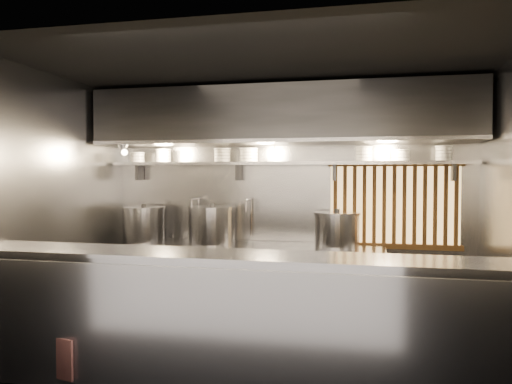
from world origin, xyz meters
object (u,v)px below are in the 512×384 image
at_px(stock_pot_mid, 212,225).
at_px(stock_pot_left, 144,224).
at_px(heat_lamp, 123,148).
at_px(pendant_bulb, 275,156).
at_px(stock_pot_right, 337,229).

bearing_deg(stock_pot_mid, stock_pot_left, -178.53).
bearing_deg(heat_lamp, pendant_bulb, 11.00).
distance_m(heat_lamp, pendant_bulb, 1.83).
relative_size(heat_lamp, stock_pot_mid, 0.52).
relative_size(heat_lamp, stock_pot_right, 0.55).
bearing_deg(stock_pot_left, heat_lamp, -121.41).
relative_size(stock_pot_left, stock_pot_mid, 0.94).
relative_size(pendant_bulb, stock_pot_left, 0.30).
bearing_deg(heat_lamp, stock_pot_mid, 14.33).
relative_size(stock_pot_mid, stock_pot_right, 1.05).
height_order(heat_lamp, stock_pot_right, heat_lamp).
xyz_separation_m(stock_pot_left, stock_pot_mid, (0.89, 0.02, 0.01)).
bearing_deg(pendant_bulb, heat_lamp, -169.00).
xyz_separation_m(pendant_bulb, stock_pot_right, (0.75, -0.03, -0.86)).
xyz_separation_m(heat_lamp, stock_pot_mid, (1.04, 0.27, -0.94)).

